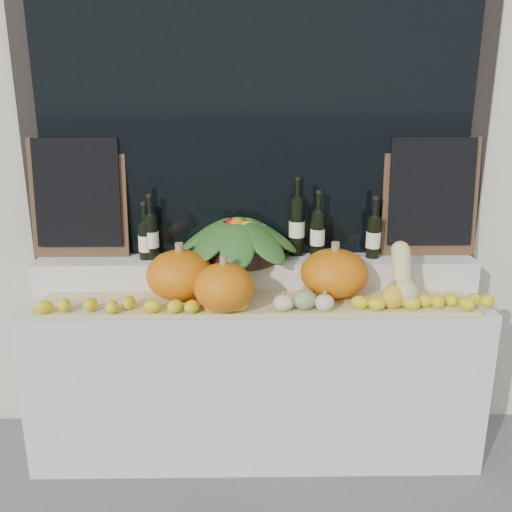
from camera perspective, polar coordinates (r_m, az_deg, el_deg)
The scene contains 18 objects.
storefront_facade at distance 3.45m, azimuth -0.21°, elevation 22.34°, with size 7.00×0.94×4.50m.
display_sill at distance 3.10m, azimuth -0.02°, elevation -11.67°, with size 2.30×0.55×0.88m, color silver.
rear_tier at distance 3.03m, azimuth -0.06°, elevation -1.63°, with size 2.30×0.25×0.16m, color silver.
straw_bedding at distance 2.79m, azimuth 0.02°, elevation -4.77°, with size 2.10×0.32×0.03m, color tan.
pumpkin_left at distance 2.81m, azimuth -7.58°, elevation -1.88°, with size 0.33×0.33×0.24m, color orange.
pumpkin_right at distance 2.84m, azimuth 7.84°, elevation -1.71°, with size 0.34×0.34×0.24m, color orange.
pumpkin_center at distance 2.64m, azimuth -3.23°, elevation -3.16°, with size 0.28×0.28×0.23m, color orange.
butternut_squash at distance 2.81m, azimuth 14.37°, elevation -2.27°, with size 0.15×0.21×0.29m.
decorative_gourds at distance 2.68m, azimuth 4.04°, elevation -4.35°, with size 0.88×0.14×0.15m.
lemon_heap at distance 2.67m, azimuth 0.05°, elevation -4.77°, with size 2.20×0.16×0.06m, color yellow, non-canonical shape.
produce_bowl at distance 2.96m, azimuth -1.83°, elevation 1.72°, with size 0.66×0.66×0.23m.
wine_bottle_far_left at distance 3.01m, azimuth -10.43°, elevation 1.95°, with size 0.08×0.08×0.34m.
wine_bottle_near_left at distance 3.02m, azimuth -10.97°, elevation 1.56°, with size 0.08×0.08×0.30m.
wine_bottle_tall at distance 3.03m, azimuth 4.11°, elevation 3.00°, with size 0.08×0.08×0.42m.
wine_bottle_near_right at distance 3.00m, azimuth 6.17°, elevation 2.21°, with size 0.08×0.08×0.36m.
wine_bottle_far_right at distance 3.05m, azimuth 11.66°, elevation 1.90°, with size 0.08×0.08×0.33m.
chalkboard_left at distance 3.11m, azimuth -17.37°, elevation 5.79°, with size 0.50×0.09×0.62m.
chalkboard_right at distance 3.13m, azimuth 17.08°, elevation 5.89°, with size 0.50×0.09×0.62m.
Camera 1 is at (-0.04, -1.19, 1.94)m, focal length 40.00 mm.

